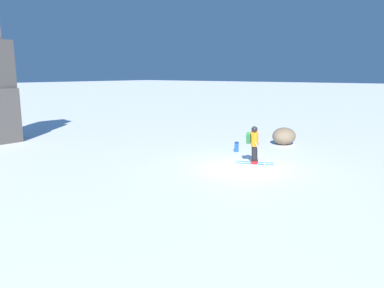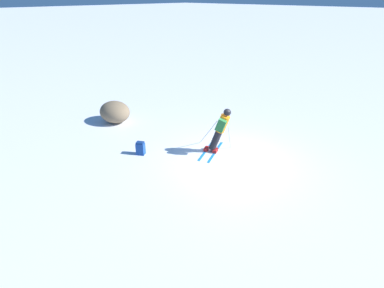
% 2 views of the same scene
% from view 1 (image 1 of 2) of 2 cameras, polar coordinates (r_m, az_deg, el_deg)
% --- Properties ---
extents(ground_plane, '(300.00, 300.00, 0.00)m').
position_cam_1_polar(ground_plane, '(16.35, 7.88, -3.58)').
color(ground_plane, white).
extents(skier, '(1.52, 1.78, 1.81)m').
position_cam_1_polar(skier, '(16.68, 9.41, 0.16)').
color(skier, '#1E7AC6').
rests_on(skier, ground).
extents(spare_backpack, '(0.37, 0.34, 0.50)m').
position_cam_1_polar(spare_backpack, '(19.56, 6.81, -0.45)').
color(spare_backpack, '#194293').
rests_on(spare_backpack, ground).
extents(exposed_boulder_0, '(1.50, 1.28, 0.98)m').
position_cam_1_polar(exposed_boulder_0, '(21.97, 13.85, 1.18)').
color(exposed_boulder_0, '#7A664C').
rests_on(exposed_boulder_0, ground).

